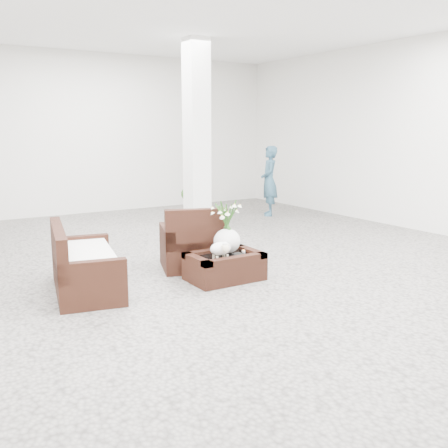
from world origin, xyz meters
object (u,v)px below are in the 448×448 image
armchair (192,237)px  loveseat (86,258)px  topiary (194,183)px  coffee_table (225,268)px

armchair → loveseat: (-1.53, -0.25, -0.04)m
loveseat → topiary: bearing=-33.3°
coffee_table → topiary: bearing=66.7°
armchair → topiary: topiary is taller
coffee_table → loveseat: loveseat is taller
topiary → coffee_table: bearing=-113.3°
coffee_table → loveseat: 1.68m
armchair → topiary: (1.66, 2.98, 0.37)m
coffee_table → armchair: size_ratio=1.05×
armchair → topiary: 3.43m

